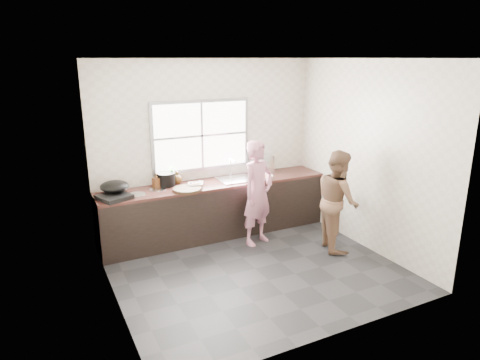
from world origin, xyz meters
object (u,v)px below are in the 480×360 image
bowl_held (260,177)px  glass_jar (161,183)px  bottle_brown_tall (156,181)px  pot_lid_right (157,189)px  bottle_green (172,175)px  burner (114,197)px  bottle_brown_short (177,178)px  black_pot (166,179)px  plate_food (161,185)px  bowl_crabs (266,178)px  woman (258,196)px  pot_lid_left (137,195)px  person_side (338,200)px  wok (114,186)px  dish_rack (260,164)px  bowl_mince (195,185)px  cutting_board (187,189)px

bowl_held → glass_jar: glass_jar is taller
bottle_brown_tall → pot_lid_right: 0.14m
bottle_green → burner: size_ratio=0.69×
bowl_held → bottle_brown_short: 1.28m
black_pot → plate_food: size_ratio=1.15×
bowl_crabs → bottle_brown_short: size_ratio=1.06×
woman → pot_lid_left: 1.75m
person_side → pot_lid_left: (-2.62, 1.13, 0.13)m
pot_lid_left → bottle_green: bearing=26.8°
bottle_brown_tall → pot_lid_left: bearing=-148.5°
burner → pot_lid_left: 0.32m
bowl_held → black_pot: (-1.42, 0.33, 0.06)m
bottle_brown_short → wok: size_ratio=0.44×
bottle_green → burner: 1.00m
black_pot → dish_rack: dish_rack is taller
burner → pot_lid_left: bearing=7.2°
bowl_mince → cutting_board: bearing=-143.4°
woman → bowl_mince: woman is taller
plate_food → bottle_brown_tall: bottle_brown_tall is taller
glass_jar → pot_lid_left: bearing=-148.3°
plate_food → pot_lid_left: (-0.44, -0.31, -0.00)m
person_side → dish_rack: person_side is taller
woman → pot_lid_left: size_ratio=5.85×
bottle_green → glass_jar: bottle_green is taller
bottle_brown_tall → glass_jar: (0.07, 0.05, -0.05)m
woman → wok: (-1.95, 0.58, 0.26)m
dish_rack → glass_jar: bearing=-165.7°
bowl_mince → wok: bearing=174.8°
black_pot → dish_rack: size_ratio=0.70×
bottle_brown_tall → bottle_brown_short: size_ratio=1.17×
person_side → pot_lid_left: size_ratio=5.86×
woman → wok: 2.05m
bottle_green → dish_rack: bearing=0.0°
bowl_crabs → glass_jar: bearing=166.2°
bowl_crabs → plate_food: bearing=164.2°
bottle_green → plate_food: bearing=180.0°
plate_food → wok: wok is taller
bowl_held → pot_lid_right: (-1.59, 0.19, -0.03)m
bowl_crabs → wok: size_ratio=0.46×
glass_jar → wok: 0.72m
burner → wok: size_ratio=0.98×
cutting_board → plate_food: cutting_board is taller
plate_food → dish_rack: (1.71, 0.00, 0.14)m
woman → pot_lid_left: (-1.68, 0.47, 0.13)m
cutting_board → glass_jar: glass_jar is taller
bottle_green → woman: bearing=-36.5°
woman → bowl_crabs: (0.32, 0.34, 0.16)m
person_side → glass_jar: bearing=75.6°
black_pot → burner: 0.87m
plate_food → burner: 0.84m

